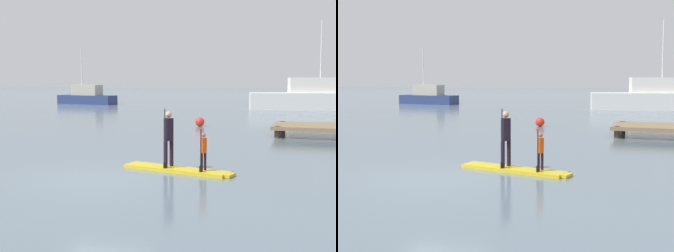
# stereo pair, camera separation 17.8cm
# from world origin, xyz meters

# --- Properties ---
(ground_plane) EXTENTS (240.00, 240.00, 0.00)m
(ground_plane) POSITION_xyz_m (0.00, 0.00, 0.00)
(ground_plane) COLOR slate
(paddleboard_near) EXTENTS (3.60, 1.37, 0.10)m
(paddleboard_near) POSITION_xyz_m (1.73, 1.82, 0.05)
(paddleboard_near) COLOR gold
(paddleboard_near) RESTS_ON ground
(paddler_adult) EXTENTS (0.36, 0.53, 1.80)m
(paddler_adult) POSITION_xyz_m (1.40, 1.88, 1.09)
(paddler_adult) COLOR black
(paddler_adult) RESTS_ON paddleboard_near
(paddler_child_solo) EXTENTS (0.23, 0.39, 1.25)m
(paddler_child_solo) POSITION_xyz_m (2.56, 1.63, 0.73)
(paddler_child_solo) COLOR black
(paddler_child_solo) RESTS_ON paddleboard_near
(fishing_boat_white_large) EXTENTS (9.50, 4.56, 7.93)m
(fishing_boat_white_large) POSITION_xyz_m (3.84, 32.34, 1.06)
(fishing_boat_white_large) COLOR silver
(fishing_boat_white_large) RESTS_ON ground
(trawler_grey_distant) EXTENTS (6.77, 2.64, 6.22)m
(trawler_grey_distant) POSITION_xyz_m (-19.03, 34.18, 0.82)
(trawler_grey_distant) COLOR navy
(trawler_grey_distant) RESTS_ON ground
(mooring_buoy_far) EXTENTS (0.54, 0.54, 0.54)m
(mooring_buoy_far) POSITION_xyz_m (-1.09, 14.89, 0.27)
(mooring_buoy_far) COLOR red
(mooring_buoy_far) RESTS_ON ground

